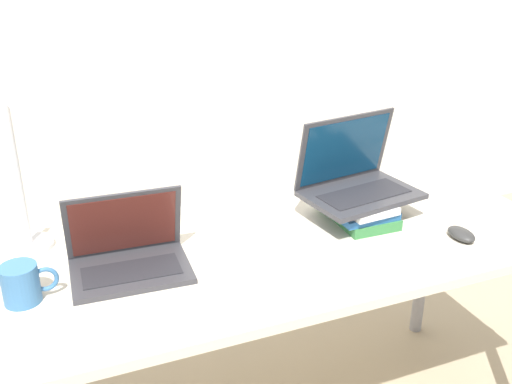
{
  "coord_description": "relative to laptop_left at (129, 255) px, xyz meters",
  "views": [
    {
      "loc": [
        -0.68,
        -1.07,
        1.62
      ],
      "look_at": [
        -0.09,
        0.37,
        0.93
      ],
      "focal_mm": 42.0,
      "sensor_mm": 36.0,
      "label": 1
    }
  ],
  "objects": [
    {
      "name": "laptop_on_books",
      "position": [
        0.75,
        0.06,
        0.08
      ],
      "size": [
        0.39,
        0.29,
        0.25
      ],
      "color": "#333338",
      "rests_on": "book_stack"
    },
    {
      "name": "mug",
      "position": [
        -0.28,
        -0.05,
        0.01
      ],
      "size": [
        0.14,
        0.09,
        0.1
      ],
      "color": "teal",
      "rests_on": "desk"
    },
    {
      "name": "book_stack",
      "position": [
        0.74,
        0.03,
        -0.01
      ],
      "size": [
        0.19,
        0.27,
        0.08
      ],
      "color": "#33753D",
      "rests_on": "desk"
    },
    {
      "name": "desk",
      "position": [
        0.46,
        -0.02,
        -0.12
      ],
      "size": [
        1.7,
        0.73,
        0.75
      ],
      "color": "beige",
      "rests_on": "ground_plane"
    },
    {
      "name": "wireless_keyboard",
      "position": [
        0.72,
        -0.24,
        -0.04
      ],
      "size": [
        0.29,
        0.14,
        0.01
      ],
      "color": "white",
      "rests_on": "desk"
    },
    {
      "name": "laptop_left",
      "position": [
        0.0,
        0.0,
        0.0
      ],
      "size": [
        0.33,
        0.24,
        0.22
      ],
      "color": "#333338",
      "rests_on": "desk"
    },
    {
      "name": "mouse",
      "position": [
        0.97,
        -0.2,
        -0.03
      ],
      "size": [
        0.06,
        0.1,
        0.03
      ],
      "color": "#2D2D2D",
      "rests_on": "desk"
    },
    {
      "name": "desk_lamp",
      "position": [
        -0.18,
        0.2,
        0.39
      ],
      "size": [
        0.23,
        0.2,
        0.59
      ],
      "color": "silver",
      "rests_on": "desk"
    },
    {
      "name": "notepad",
      "position": [
        1.18,
        -0.18,
        -0.04
      ],
      "size": [
        0.27,
        0.33,
        0.01
      ],
      "color": "silver",
      "rests_on": "desk"
    }
  ]
}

